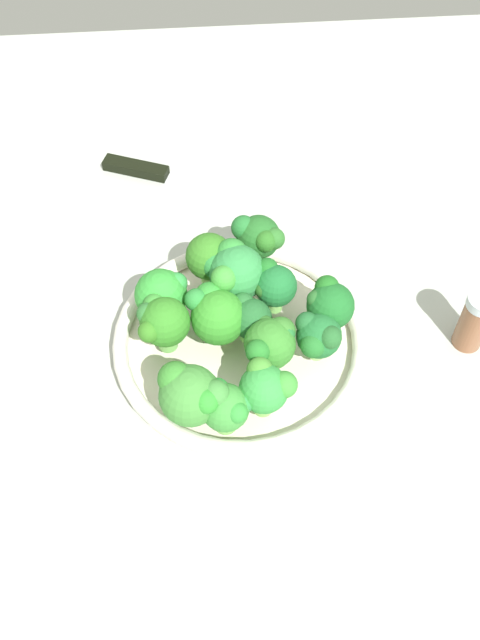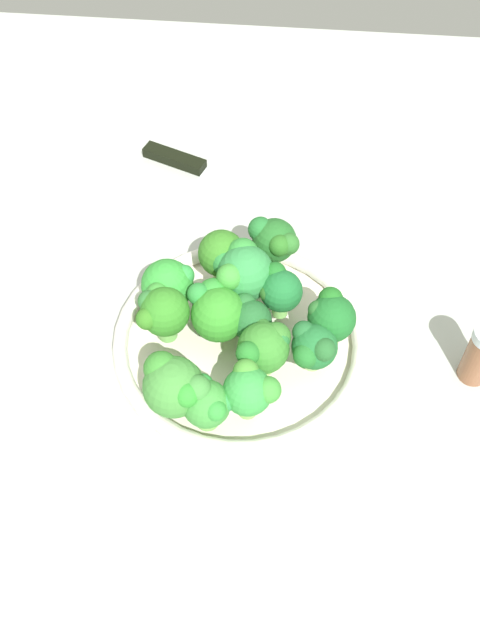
{
  "view_description": "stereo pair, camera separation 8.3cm",
  "coord_description": "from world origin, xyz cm",
  "px_view_note": "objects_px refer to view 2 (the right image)",
  "views": [
    {
      "loc": [
        52.4,
        -1.34,
        73.11
      ],
      "look_at": [
        3.68,
        2.43,
        6.23
      ],
      "focal_mm": 41.03,
      "sensor_mm": 36.0,
      "label": 1
    },
    {
      "loc": [
        52.34,
        6.94,
        73.11
      ],
      "look_at": [
        3.68,
        2.43,
        6.23
      ],
      "focal_mm": 41.03,
      "sensor_mm": 36.0,
      "label": 2
    }
  ],
  "objects_px": {
    "broccoli_floret_6": "(223,255)",
    "broccoli_floret_7": "(313,347)",
    "broccoli_floret_3": "(250,390)",
    "broccoli_floret_13": "(167,288)",
    "broccoli_floret_11": "(274,240)",
    "broccoli_floret_9": "(174,386)",
    "broccoli_floret_10": "(208,403)",
    "broccoli_floret_8": "(251,320)",
    "knife": "(203,169)",
    "broccoli_floret_4": "(244,271)",
    "broccoli_floret_12": "(280,290)",
    "broccoli_floret_0": "(216,311)",
    "broccoli_floret_2": "(265,347)",
    "broccoli_floret_1": "(163,313)",
    "broccoli_floret_5": "(331,317)",
    "bowl": "(240,343)"
  },
  "relations": [
    {
      "from": "broccoli_floret_10",
      "to": "broccoli_floret_13",
      "type": "height_order",
      "value": "broccoli_floret_13"
    },
    {
      "from": "broccoli_floret_12",
      "to": "broccoli_floret_3",
      "type": "bearing_deg",
      "value": -9.6
    },
    {
      "from": "broccoli_floret_7",
      "to": "broccoli_floret_11",
      "type": "distance_m",
      "value": 0.16
    },
    {
      "from": "broccoli_floret_0",
      "to": "broccoli_floret_2",
      "type": "bearing_deg",
      "value": 52.7
    },
    {
      "from": "broccoli_floret_1",
      "to": "broccoli_floret_10",
      "type": "relative_size",
      "value": 1.19
    },
    {
      "from": "broccoli_floret_0",
      "to": "broccoli_floret_12",
      "type": "distance_m",
      "value": 0.08
    },
    {
      "from": "broccoli_floret_3",
      "to": "broccoli_floret_2",
      "type": "bearing_deg",
      "value": 168.2
    },
    {
      "from": "broccoli_floret_6",
      "to": "broccoli_floret_13",
      "type": "relative_size",
      "value": 1.05
    },
    {
      "from": "broccoli_floret_12",
      "to": "broccoli_floret_13",
      "type": "bearing_deg",
      "value": -86.79
    },
    {
      "from": "broccoli_floret_2",
      "to": "broccoli_floret_7",
      "type": "xyz_separation_m",
      "value": [
        -0.01,
        0.05,
        -0.0
      ]
    },
    {
      "from": "broccoli_floret_0",
      "to": "broccoli_floret_1",
      "type": "height_order",
      "value": "broccoli_floret_1"
    },
    {
      "from": "broccoli_floret_1",
      "to": "broccoli_floret_6",
      "type": "xyz_separation_m",
      "value": [
        -0.09,
        0.06,
        -0.0
      ]
    },
    {
      "from": "broccoli_floret_6",
      "to": "broccoli_floret_13",
      "type": "bearing_deg",
      "value": -48.19
    },
    {
      "from": "broccoli_floret_11",
      "to": "broccoli_floret_0",
      "type": "bearing_deg",
      "value": -28.67
    },
    {
      "from": "bowl",
      "to": "broccoli_floret_5",
      "type": "relative_size",
      "value": 4.18
    },
    {
      "from": "knife",
      "to": "broccoli_floret_4",
      "type": "bearing_deg",
      "value": 18.11
    },
    {
      "from": "knife",
      "to": "broccoli_floret_10",
      "type": "bearing_deg",
      "value": 8.01
    },
    {
      "from": "broccoli_floret_11",
      "to": "broccoli_floret_13",
      "type": "distance_m",
      "value": 0.14
    },
    {
      "from": "bowl",
      "to": "broccoli_floret_9",
      "type": "bearing_deg",
      "value": -29.67
    },
    {
      "from": "broccoli_floret_1",
      "to": "broccoli_floret_10",
      "type": "bearing_deg",
      "value": 30.89
    },
    {
      "from": "broccoli_floret_2",
      "to": "broccoli_floret_4",
      "type": "bearing_deg",
      "value": -162.12
    },
    {
      "from": "broccoli_floret_2",
      "to": "broccoli_floret_13",
      "type": "relative_size",
      "value": 0.99
    },
    {
      "from": "broccoli_floret_4",
      "to": "broccoli_floret_12",
      "type": "height_order",
      "value": "broccoli_floret_4"
    },
    {
      "from": "broccoli_floret_0",
      "to": "broccoli_floret_13",
      "type": "height_order",
      "value": "same"
    },
    {
      "from": "broccoli_floret_6",
      "to": "broccoli_floret_10",
      "type": "relative_size",
      "value": 1.15
    },
    {
      "from": "broccoli_floret_4",
      "to": "broccoli_floret_12",
      "type": "xyz_separation_m",
      "value": [
        0.02,
        0.04,
        -0.01
      ]
    },
    {
      "from": "broccoli_floret_6",
      "to": "broccoli_floret_7",
      "type": "relative_size",
      "value": 1.15
    },
    {
      "from": "broccoli_floret_0",
      "to": "broccoli_floret_12",
      "type": "relative_size",
      "value": 1.08
    },
    {
      "from": "broccoli_floret_12",
      "to": "knife",
      "type": "bearing_deg",
      "value": -155.06
    },
    {
      "from": "broccoli_floret_4",
      "to": "broccoli_floret_9",
      "type": "height_order",
      "value": "broccoli_floret_4"
    },
    {
      "from": "broccoli_floret_7",
      "to": "broccoli_floret_12",
      "type": "relative_size",
      "value": 0.94
    },
    {
      "from": "broccoli_floret_3",
      "to": "broccoli_floret_13",
      "type": "distance_m",
      "value": 0.17
    },
    {
      "from": "broccoli_floret_4",
      "to": "broccoli_floret_11",
      "type": "bearing_deg",
      "value": 149.85
    },
    {
      "from": "broccoli_floret_1",
      "to": "broccoli_floret_12",
      "type": "xyz_separation_m",
      "value": [
        -0.05,
        0.13,
        -0.0
      ]
    },
    {
      "from": "bowl",
      "to": "broccoli_floret_0",
      "type": "distance_m",
      "value": 0.06
    },
    {
      "from": "bowl",
      "to": "broccoli_floret_8",
      "type": "relative_size",
      "value": 5.18
    },
    {
      "from": "broccoli_floret_8",
      "to": "knife",
      "type": "distance_m",
      "value": 0.33
    },
    {
      "from": "broccoli_floret_6",
      "to": "knife",
      "type": "height_order",
      "value": "broccoli_floret_6"
    },
    {
      "from": "knife",
      "to": "broccoli_floret_7",
      "type": "bearing_deg",
      "value": 25.9
    },
    {
      "from": "broccoli_floret_5",
      "to": "broccoli_floret_7",
      "type": "distance_m",
      "value": 0.04
    },
    {
      "from": "broccoli_floret_7",
      "to": "broccoli_floret_9",
      "type": "bearing_deg",
      "value": -64.46
    },
    {
      "from": "knife",
      "to": "broccoli_floret_8",
      "type": "bearing_deg",
      "value": 17.11
    },
    {
      "from": "broccoli_floret_10",
      "to": "knife",
      "type": "bearing_deg",
      "value": -171.99
    },
    {
      "from": "broccoli_floret_12",
      "to": "broccoli_floret_1",
      "type": "bearing_deg",
      "value": -69.93
    },
    {
      "from": "broccoli_floret_2",
      "to": "broccoli_floret_9",
      "type": "xyz_separation_m",
      "value": [
        0.06,
        -0.09,
        0.01
      ]
    },
    {
      "from": "broccoli_floret_0",
      "to": "broccoli_floret_11",
      "type": "height_order",
      "value": "same"
    },
    {
      "from": "broccoli_floret_8",
      "to": "broccoli_floret_11",
      "type": "height_order",
      "value": "broccoli_floret_11"
    },
    {
      "from": "broccoli_floret_9",
      "to": "broccoli_floret_10",
      "type": "xyz_separation_m",
      "value": [
        0.01,
        0.04,
        -0.01
      ]
    },
    {
      "from": "broccoli_floret_0",
      "to": "knife",
      "type": "height_order",
      "value": "broccoli_floret_0"
    },
    {
      "from": "bowl",
      "to": "broccoli_floret_4",
      "type": "height_order",
      "value": "broccoli_floret_4"
    }
  ]
}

